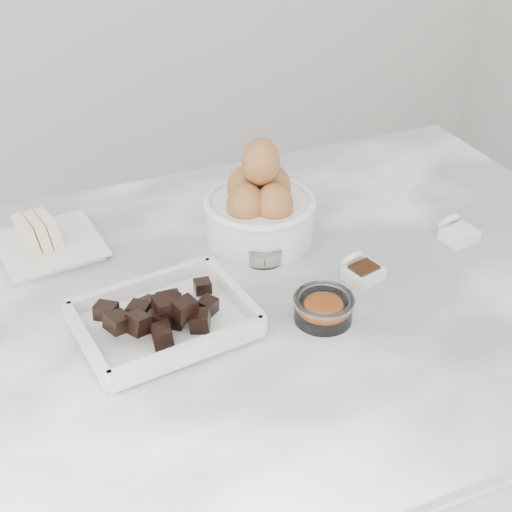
{
  "coord_description": "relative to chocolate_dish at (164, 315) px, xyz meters",
  "views": [
    {
      "loc": [
        -0.32,
        -0.76,
        1.56
      ],
      "look_at": [
        0.02,
        0.03,
        0.98
      ],
      "focal_mm": 50.0,
      "sensor_mm": 36.0,
      "label": 1
    }
  ],
  "objects": [
    {
      "name": "zest_bowl",
      "position": [
        0.21,
        -0.06,
        -0.0
      ],
      "size": [
        0.08,
        0.08,
        0.04
      ],
      "color": "white",
      "rests_on": "marble_slab"
    },
    {
      "name": "egg_bowl",
      "position": [
        0.21,
        0.16,
        0.03
      ],
      "size": [
        0.18,
        0.18,
        0.17
      ],
      "color": "white",
      "rests_on": "marble_slab"
    },
    {
      "name": "sugar_ramekin",
      "position": [
        0.22,
        0.12,
        0.0
      ],
      "size": [
        0.08,
        0.08,
        0.05
      ],
      "color": "white",
      "rests_on": "marble_slab"
    },
    {
      "name": "butter_plate",
      "position": [
        -0.11,
        0.26,
        -0.0
      ],
      "size": [
        0.17,
        0.17,
        0.06
      ],
      "color": "white",
      "rests_on": "marble_slab"
    },
    {
      "name": "marble_slab",
      "position": [
        0.14,
        0.03,
        -0.04
      ],
      "size": [
        1.2,
        0.8,
        0.04
      ],
      "primitive_type": "cube",
      "color": "white",
      "rests_on": "cabinet"
    },
    {
      "name": "cabinet",
      "position": [
        0.14,
        0.03,
        -0.51
      ],
      "size": [
        1.1,
        0.7,
        0.9
      ],
      "primitive_type": "cube",
      "color": "beige",
      "rests_on": "ground"
    },
    {
      "name": "vanilla_spoon",
      "position": [
        0.3,
        0.0,
        -0.01
      ],
      "size": [
        0.06,
        0.07,
        0.04
      ],
      "color": "white",
      "rests_on": "marble_slab"
    },
    {
      "name": "honey_bowl",
      "position": [
        0.19,
        0.11,
        -0.01
      ],
      "size": [
        0.07,
        0.07,
        0.03
      ],
      "color": "white",
      "rests_on": "marble_slab"
    },
    {
      "name": "salt_spoon",
      "position": [
        0.5,
        0.04,
        -0.01
      ],
      "size": [
        0.06,
        0.07,
        0.04
      ],
      "color": "white",
      "rests_on": "marble_slab"
    },
    {
      "name": "chocolate_dish",
      "position": [
        0.0,
        0.0,
        0.0
      ],
      "size": [
        0.24,
        0.2,
        0.06
      ],
      "color": "white",
      "rests_on": "marble_slab"
    }
  ]
}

